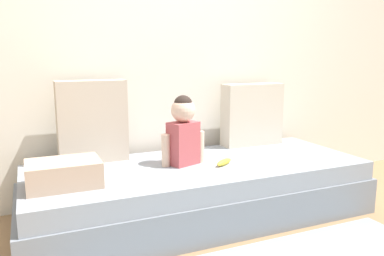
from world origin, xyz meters
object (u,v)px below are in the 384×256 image
(couch, at_px, (199,190))
(folded_blanket, at_px, (64,173))
(throw_pillow_right, at_px, (252,114))
(banana, at_px, (224,162))
(throw_pillow_left, at_px, (92,121))
(toddler, at_px, (183,129))

(couch, relative_size, folded_blanket, 5.82)
(throw_pillow_right, bearing_deg, banana, -137.57)
(throw_pillow_left, relative_size, toddler, 1.20)
(throw_pillow_left, distance_m, banana, 0.94)
(throw_pillow_right, bearing_deg, folded_blanket, -162.81)
(couch, bearing_deg, throw_pillow_left, 150.84)
(toddler, relative_size, folded_blanket, 1.17)
(throw_pillow_right, distance_m, toddler, 0.81)
(toddler, distance_m, banana, 0.35)
(banana, bearing_deg, throw_pillow_right, 42.43)
(throw_pillow_left, height_order, throw_pillow_right, throw_pillow_left)
(throw_pillow_left, relative_size, folded_blanket, 1.40)
(throw_pillow_left, xyz_separation_m, toddler, (0.54, -0.32, -0.04))
(couch, xyz_separation_m, toddler, (-0.10, 0.03, 0.43))
(couch, xyz_separation_m, throw_pillow_right, (0.64, 0.36, 0.44))
(banana, distance_m, folded_blanket, 1.03)
(throw_pillow_left, distance_m, toddler, 0.63)
(couch, bearing_deg, banana, -34.80)
(throw_pillow_right, xyz_separation_m, folded_blanket, (-1.52, -0.47, -0.18))
(throw_pillow_left, bearing_deg, banana, -30.23)
(throw_pillow_left, distance_m, folded_blanket, 0.57)
(folded_blanket, bearing_deg, toddler, 10.59)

